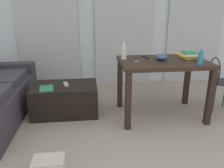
{
  "coord_description": "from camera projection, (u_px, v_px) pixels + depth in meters",
  "views": [
    {
      "loc": [
        -0.73,
        -1.24,
        1.46
      ],
      "look_at": [
        -0.38,
        1.71,
        0.44
      ],
      "focal_mm": 35.58,
      "sensor_mm": 36.0,
      "label": 1
    }
  ],
  "objects": [
    {
      "name": "ground_plane",
      "position": [
        147.0,
        130.0,
        2.8
      ],
      "size": [
        7.46,
        7.46,
        0.0
      ],
      "primitive_type": "plane",
      "color": "gray"
    },
    {
      "name": "wall_back",
      "position": [
        124.0,
        14.0,
        4.2
      ],
      "size": [
        5.54,
        0.1,
        2.69
      ],
      "primitive_type": "cube",
      "color": "silver",
      "rests_on": "ground"
    },
    {
      "name": "curtains",
      "position": [
        124.0,
        26.0,
        4.19
      ],
      "size": [
        3.94,
        0.03,
        2.29
      ],
      "color": "#B2B7BC",
      "rests_on": "ground"
    },
    {
      "name": "coffee_table",
      "position": [
        65.0,
        99.0,
        3.21
      ],
      "size": [
        0.91,
        0.58,
        0.42
      ],
      "color": "black",
      "rests_on": "ground"
    },
    {
      "name": "craft_table",
      "position": [
        163.0,
        69.0,
        2.99
      ],
      "size": [
        1.16,
        0.78,
        0.8
      ],
      "color": "black",
      "rests_on": "ground"
    },
    {
      "name": "wire_chair",
      "position": [
        218.0,
        78.0,
        3.19
      ],
      "size": [
        0.36,
        0.38,
        0.81
      ],
      "color": "black",
      "rests_on": "ground"
    },
    {
      "name": "bottle_near",
      "position": [
        124.0,
        52.0,
        2.99
      ],
      "size": [
        0.07,
        0.07,
        0.23
      ],
      "color": "beige",
      "rests_on": "craft_table"
    },
    {
      "name": "bottle_far",
      "position": [
        201.0,
        58.0,
        2.68
      ],
      "size": [
        0.07,
        0.07,
        0.19
      ],
      "color": "teal",
      "rests_on": "craft_table"
    },
    {
      "name": "bowl",
      "position": [
        162.0,
        57.0,
        2.95
      ],
      "size": [
        0.16,
        0.16,
        0.08
      ],
      "primitive_type": "ellipsoid",
      "color": "#2D4C7A",
      "rests_on": "craft_table"
    },
    {
      "name": "book_stack",
      "position": [
        189.0,
        55.0,
        3.07
      ],
      "size": [
        0.24,
        0.29,
        0.09
      ],
      "color": "gold",
      "rests_on": "craft_table"
    },
    {
      "name": "tv_remote_on_table",
      "position": [
        146.0,
        57.0,
        3.12
      ],
      "size": [
        0.08,
        0.17,
        0.02
      ],
      "primitive_type": "cube",
      "rotation": [
        0.0,
        0.0,
        0.22
      ],
      "color": "#232326",
      "rests_on": "craft_table"
    },
    {
      "name": "scissors",
      "position": [
        134.0,
        62.0,
        2.87
      ],
      "size": [
        0.12,
        0.1,
        0.0
      ],
      "color": "#9EA0A5",
      "rests_on": "craft_table"
    },
    {
      "name": "tv_remote_primary",
      "position": [
        66.0,
        84.0,
        3.15
      ],
      "size": [
        0.09,
        0.18,
        0.02
      ],
      "primitive_type": "cube",
      "rotation": [
        0.0,
        0.0,
        0.25
      ],
      "color": "#B7B7B2",
      "rests_on": "coffee_table"
    },
    {
      "name": "magazine",
      "position": [
        46.0,
        88.0,
        2.99
      ],
      "size": [
        0.21,
        0.28,
        0.01
      ],
      "primitive_type": "cube",
      "rotation": [
        0.0,
        0.0,
        0.16
      ],
      "color": "#2D7F56",
      "rests_on": "coffee_table"
    },
    {
      "name": "shoebox",
      "position": [
        49.0,
        165.0,
        2.06
      ],
      "size": [
        0.29,
        0.19,
        0.15
      ],
      "color": "beige",
      "rests_on": "ground"
    }
  ]
}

